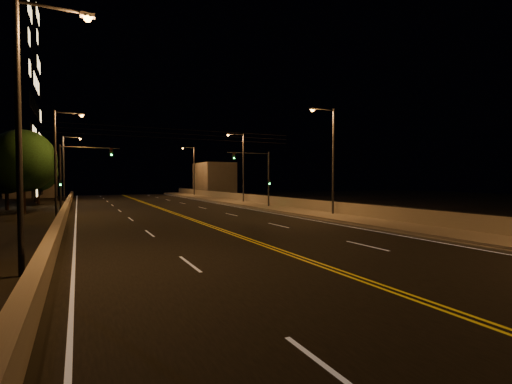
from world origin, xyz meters
name	(u,v)px	position (x,y,z in m)	size (l,w,h in m)	color
road	(217,228)	(0.00, 20.00, 0.01)	(18.00, 120.00, 0.02)	black
sidewalk	(344,219)	(10.80, 20.00, 0.15)	(3.60, 120.00, 0.30)	gray
curb	(325,221)	(8.93, 20.00, 0.07)	(0.14, 120.00, 0.15)	gray
parapet_wall	(360,210)	(12.45, 20.00, 0.80)	(0.30, 120.00, 1.00)	gray
jersey_barrier	(57,230)	(-9.48, 20.00, 0.46)	(0.45, 120.00, 0.93)	gray
distant_building_right	(214,179)	(16.50, 67.74, 3.29)	(6.00, 10.00, 6.59)	#6E655C
distant_building_left	(32,173)	(-16.00, 75.23, 4.39)	(8.00, 8.00, 8.78)	#6E655C
parapet_rail	(360,204)	(12.45, 20.00, 1.33)	(0.06, 0.06, 120.00)	black
lane_markings	(217,228)	(0.00, 19.93, 0.02)	(17.32, 116.00, 0.00)	silver
streetlight_1	(331,155)	(11.53, 22.75, 5.46)	(2.55, 0.28, 9.49)	#2D2D33
streetlight_2	(242,163)	(11.53, 42.28, 5.46)	(2.55, 0.28, 9.49)	#2D2D33
streetlight_3	(193,168)	(11.53, 65.79, 5.46)	(2.55, 0.28, 9.49)	#2D2D33
streetlight_4	(27,117)	(-9.93, 11.33, 5.46)	(2.55, 0.28, 9.49)	#2D2D33
streetlight_5	(59,155)	(-9.93, 34.15, 5.46)	(2.55, 0.28, 9.49)	#2D2D33
streetlight_6	(66,164)	(-9.93, 55.82, 5.46)	(2.55, 0.28, 9.49)	#2D2D33
traffic_signal_right	(261,173)	(10.03, 33.41, 4.02)	(5.11, 0.31, 6.39)	#2D2D33
traffic_signal_left	(72,172)	(-8.83, 33.41, 4.02)	(5.11, 0.31, 6.39)	#2D2D33
overhead_wires	(181,134)	(0.00, 29.50, 7.40)	(22.00, 0.03, 0.83)	black
tree_0	(23,161)	(-13.12, 38.00, 5.08)	(5.95, 5.95, 8.07)	black
tree_1	(6,171)	(-15.35, 44.11, 4.22)	(4.94, 4.94, 6.70)	black
tree_2	(38,173)	(-13.20, 53.38, 4.14)	(4.85, 4.85, 6.57)	black
tree_3	(35,168)	(-13.94, 58.19, 4.95)	(5.80, 5.80, 7.86)	black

